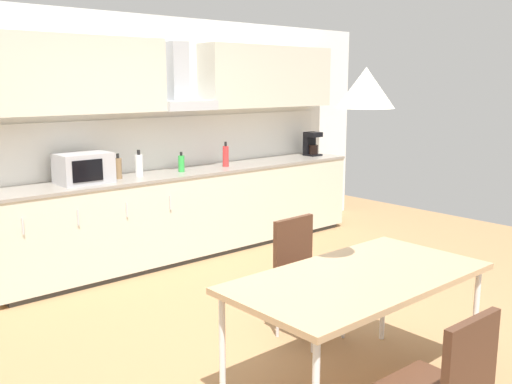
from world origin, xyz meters
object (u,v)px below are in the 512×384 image
(coffee_maker, at_px, (311,144))
(bottle_white, at_px, (139,165))
(bottle_brown, at_px, (118,168))
(pendant_lamp, at_px, (366,88))
(chair_far_right, at_px, (303,265))
(microwave, at_px, (84,168))
(chair_near_left, at_px, (448,384))
(bottle_red, at_px, (226,156))
(bottle_green, at_px, (181,163))
(dining_table, at_px, (359,282))

(coffee_maker, xyz_separation_m, bottle_white, (-2.50, -0.02, -0.04))
(bottle_brown, relative_size, pendant_lamp, 0.77)
(chair_far_right, bearing_deg, coffee_maker, 42.49)
(microwave, xyz_separation_m, bottle_white, (0.58, 0.01, -0.03))
(bottle_brown, height_order, chair_near_left, bottle_brown)
(bottle_brown, relative_size, chair_near_left, 0.28)
(bottle_brown, bearing_deg, pendant_lamp, -91.37)
(bottle_red, xyz_separation_m, bottle_white, (-1.07, 0.03, -0.00))
(bottle_green, bearing_deg, coffee_maker, 1.42)
(bottle_green, height_order, chair_near_left, bottle_green)
(bottle_red, bearing_deg, bottle_white, 178.14)
(dining_table, bearing_deg, chair_near_left, -114.43)
(bottle_red, distance_m, pendant_lamp, 3.36)
(microwave, height_order, bottle_red, microwave)
(bottle_red, bearing_deg, dining_table, -114.61)
(bottle_brown, bearing_deg, chair_near_left, -96.46)
(bottle_green, relative_size, chair_near_left, 0.24)
(microwave, distance_m, pendant_lamp, 3.11)
(bottle_green, bearing_deg, bottle_brown, 176.93)
(bottle_white, xyz_separation_m, dining_table, (-0.30, -3.01, -0.33))
(chair_near_left, height_order, pendant_lamp, pendant_lamp)
(coffee_maker, distance_m, pendant_lamp, 4.19)
(microwave, bearing_deg, bottle_red, -0.98)
(bottle_green, bearing_deg, bottle_red, -0.41)
(bottle_green, height_order, chair_far_right, bottle_green)
(bottle_red, bearing_deg, bottle_green, 179.59)
(microwave, relative_size, bottle_white, 1.82)
(coffee_maker, bearing_deg, bottle_brown, -179.74)
(bottle_brown, height_order, bottle_red, bottle_red)
(microwave, xyz_separation_m, chair_far_right, (0.64, -2.21, -0.53))
(bottle_green, xyz_separation_m, pendant_lamp, (-0.78, -2.98, 0.80))
(chair_near_left, relative_size, pendant_lamp, 2.72)
(microwave, relative_size, pendant_lamp, 1.50)
(bottle_brown, bearing_deg, bottle_red, -1.86)
(bottle_green, xyz_separation_m, chair_near_left, (-1.14, -3.77, -0.48))
(dining_table, relative_size, chair_far_right, 1.82)
(coffee_maker, relative_size, bottle_red, 1.09)
(microwave, height_order, bottle_white, microwave)
(microwave, height_order, chair_near_left, microwave)
(microwave, height_order, bottle_brown, microwave)
(bottle_white, height_order, chair_far_right, bottle_white)
(chair_far_right, bearing_deg, bottle_brown, 97.22)
(coffee_maker, xyz_separation_m, dining_table, (-2.80, -3.03, -0.37))
(dining_table, bearing_deg, microwave, 95.42)
(bottle_white, bearing_deg, chair_far_right, -88.50)
(bottle_red, bearing_deg, coffee_maker, 2.17)
(microwave, height_order, pendant_lamp, pendant_lamp)
(bottle_red, relative_size, bottle_white, 1.04)
(coffee_maker, distance_m, chair_near_left, 4.99)
(chair_near_left, bearing_deg, bottle_brown, 83.54)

